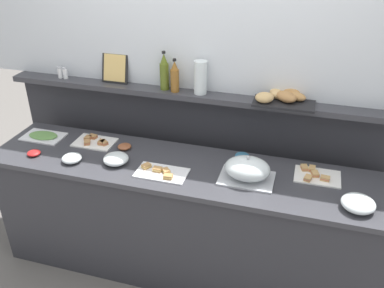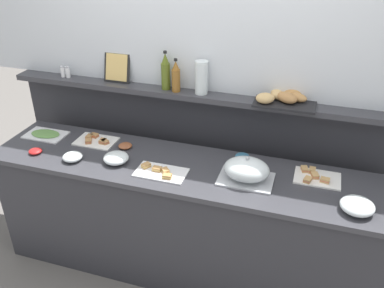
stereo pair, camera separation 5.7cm
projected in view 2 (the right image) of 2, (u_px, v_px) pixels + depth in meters
name	position (u px, v px, depth m)	size (l,w,h in m)	color
ground_plane	(209.00, 219.00, 3.64)	(12.00, 12.00, 0.00)	slate
buffet_counter	(187.00, 221.00, 2.92)	(2.74, 0.61, 0.90)	#2D2D33
back_ledge_unit	(206.00, 162.00, 3.22)	(3.01, 0.22, 1.27)	#2D2D33
sandwich_platter_side	(161.00, 172.00, 2.64)	(0.33, 0.19, 0.04)	white
sandwich_platter_front	(316.00, 177.00, 2.58)	(0.28, 0.20, 0.04)	white
sandwich_platter_rear	(96.00, 141.00, 3.00)	(0.29, 0.20, 0.04)	white
cold_cuts_platter	(46.00, 134.00, 3.09)	(0.30, 0.19, 0.02)	white
serving_cloche	(247.00, 170.00, 2.54)	(0.34, 0.24, 0.17)	#B7BABF
glass_bowl_large	(116.00, 158.00, 2.74)	(0.17, 0.17, 0.07)	silver
glass_bowl_medium	(357.00, 206.00, 2.28)	(0.19, 0.19, 0.08)	silver
glass_bowl_small	(73.00, 157.00, 2.77)	(0.13, 0.13, 0.05)	silver
condiment_bowl_red	(35.00, 151.00, 2.86)	(0.09, 0.09, 0.03)	red
condiment_bowl_dark	(242.00, 157.00, 2.79)	(0.10, 0.10, 0.03)	teal
condiment_bowl_cream	(125.00, 146.00, 2.92)	(0.10, 0.10, 0.03)	brown
olive_oil_bottle	(166.00, 72.00, 2.88)	(0.06, 0.06, 0.28)	#56661E
vinegar_bottle_amber	(176.00, 77.00, 2.85)	(0.06, 0.06, 0.24)	#8E5B23
salt_shaker	(63.00, 71.00, 3.14)	(0.03, 0.03, 0.09)	white
pepper_shaker	(68.00, 72.00, 3.13)	(0.03, 0.03, 0.09)	white
bread_basket	(284.00, 98.00, 2.71)	(0.40, 0.27, 0.08)	black
framed_picture	(117.00, 67.00, 3.02)	(0.20, 0.07, 0.22)	black
water_carafe	(201.00, 78.00, 2.81)	(0.09, 0.09, 0.23)	silver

